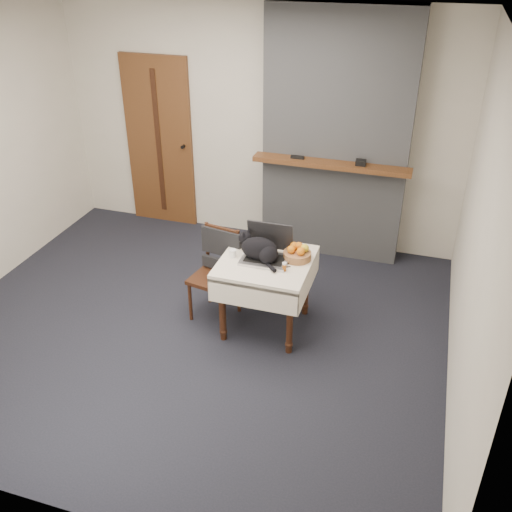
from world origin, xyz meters
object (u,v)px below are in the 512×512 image
(cream_jar, at_px, (233,253))
(chair, at_px, (218,261))
(cat, at_px, (260,249))
(pill_bottle, at_px, (284,267))
(door, at_px, (160,143))
(fruit_basket, at_px, (297,253))
(laptop, at_px, (267,250))
(side_table, at_px, (266,271))

(cream_jar, height_order, chair, chair)
(cat, xyz_separation_m, pill_bottle, (0.25, -0.12, -0.06))
(door, bearing_deg, cream_jar, -49.17)
(fruit_basket, height_order, chair, chair)
(laptop, height_order, fruit_basket, laptop)
(side_table, distance_m, chair, 0.49)
(door, xyz_separation_m, cat, (1.78, -1.75, -0.20))
(side_table, distance_m, fruit_basket, 0.32)
(cat, distance_m, fruit_basket, 0.33)
(side_table, bearing_deg, door, 136.32)
(side_table, xyz_separation_m, fruit_basket, (0.25, 0.10, 0.17))
(side_table, distance_m, cream_jar, 0.33)
(side_table, relative_size, laptop, 1.91)
(cat, bearing_deg, pill_bottle, -2.80)
(laptop, height_order, pill_bottle, laptop)
(cat, height_order, fruit_basket, cat)
(door, distance_m, cat, 2.51)
(door, xyz_separation_m, chair, (1.35, -1.65, -0.45))
(fruit_basket, bearing_deg, laptop, -167.98)
(cream_jar, relative_size, pill_bottle, 0.91)
(cat, bearing_deg, laptop, 71.73)
(side_table, height_order, cat, cat)
(laptop, relative_size, pill_bottle, 5.29)
(cat, bearing_deg, door, 157.94)
(door, relative_size, pill_bottle, 25.93)
(door, bearing_deg, fruit_basket, -38.34)
(side_table, height_order, fruit_basket, fruit_basket)
(pill_bottle, bearing_deg, chair, 161.66)
(chair, bearing_deg, cream_jar, -24.43)
(fruit_basket, bearing_deg, chair, -179.85)
(cream_jar, bearing_deg, door, 130.83)
(door, height_order, chair, door)
(pill_bottle, height_order, chair, chair)
(side_table, xyz_separation_m, cream_jar, (-0.29, -0.03, 0.15))
(side_table, relative_size, cat, 1.82)
(laptop, xyz_separation_m, cat, (-0.05, -0.05, 0.03))
(cat, height_order, cream_jar, cat)
(laptop, bearing_deg, pill_bottle, -41.25)
(side_table, distance_m, cat, 0.22)
(pill_bottle, distance_m, fruit_basket, 0.23)
(side_table, bearing_deg, fruit_basket, 22.25)
(cream_jar, bearing_deg, side_table, 6.60)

